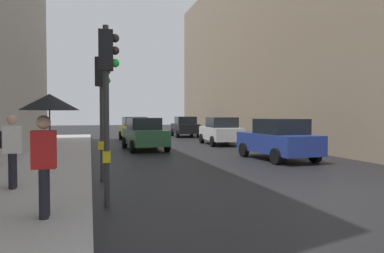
{
  "coord_description": "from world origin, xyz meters",
  "views": [
    {
      "loc": [
        -5.47,
        -7.59,
        1.94
      ],
      "look_at": [
        -0.39,
        10.47,
        1.32
      ],
      "focal_mm": 33.94,
      "sensor_mm": 36.0,
      "label": 1
    }
  ],
  "objects_px": {
    "car_blue_van": "(278,139)",
    "car_green_estate": "(145,134)",
    "car_dark_suv": "(185,127)",
    "traffic_light_near_left": "(107,82)",
    "car_yellow_taxi": "(135,129)",
    "pedestrian_with_umbrella": "(48,120)",
    "pedestrian_with_black_backpack": "(10,147)",
    "traffic_light_near_right": "(102,93)",
    "car_white_compact": "(221,131)"
  },
  "relations": [
    {
      "from": "car_green_estate",
      "to": "pedestrian_with_umbrella",
      "type": "height_order",
      "value": "pedestrian_with_umbrella"
    },
    {
      "from": "car_dark_suv",
      "to": "pedestrian_with_black_backpack",
      "type": "bearing_deg",
      "value": -115.07
    },
    {
      "from": "car_green_estate",
      "to": "car_white_compact",
      "type": "xyz_separation_m",
      "value": [
        5.2,
        2.05,
        0.0
      ]
    },
    {
      "from": "traffic_light_near_left",
      "to": "car_white_compact",
      "type": "height_order",
      "value": "traffic_light_near_left"
    },
    {
      "from": "car_blue_van",
      "to": "traffic_light_near_left",
      "type": "bearing_deg",
      "value": -140.54
    },
    {
      "from": "traffic_light_near_left",
      "to": "car_dark_suv",
      "type": "height_order",
      "value": "traffic_light_near_left"
    },
    {
      "from": "traffic_light_near_right",
      "to": "car_dark_suv",
      "type": "relative_size",
      "value": 0.86
    },
    {
      "from": "car_dark_suv",
      "to": "pedestrian_with_umbrella",
      "type": "distance_m",
      "value": 25.42
    },
    {
      "from": "traffic_light_near_right",
      "to": "pedestrian_with_umbrella",
      "type": "bearing_deg",
      "value": -104.46
    },
    {
      "from": "pedestrian_with_black_backpack",
      "to": "pedestrian_with_umbrella",
      "type": "bearing_deg",
      "value": -68.12
    },
    {
      "from": "car_blue_van",
      "to": "pedestrian_with_umbrella",
      "type": "xyz_separation_m",
      "value": [
        -8.45,
        -7.22,
        0.96
      ]
    },
    {
      "from": "car_dark_suv",
      "to": "pedestrian_with_black_backpack",
      "type": "xyz_separation_m",
      "value": [
        -9.83,
        -21.01,
        0.29
      ]
    },
    {
      "from": "traffic_light_near_right",
      "to": "pedestrian_with_umbrella",
      "type": "xyz_separation_m",
      "value": [
        -1.05,
        -4.08,
        -0.71
      ]
    },
    {
      "from": "car_yellow_taxi",
      "to": "car_white_compact",
      "type": "xyz_separation_m",
      "value": [
        4.86,
        -5.24,
        0.0
      ]
    },
    {
      "from": "traffic_light_near_left",
      "to": "pedestrian_with_black_backpack",
      "type": "bearing_deg",
      "value": 141.76
    },
    {
      "from": "traffic_light_near_left",
      "to": "car_green_estate",
      "type": "xyz_separation_m",
      "value": [
        2.52,
        12.0,
        -1.75
      ]
    },
    {
      "from": "traffic_light_near_left",
      "to": "car_dark_suv",
      "type": "bearing_deg",
      "value": 71.49
    },
    {
      "from": "pedestrian_with_umbrella",
      "to": "pedestrian_with_black_backpack",
      "type": "xyz_separation_m",
      "value": [
        -1.15,
        2.87,
        -0.68
      ]
    },
    {
      "from": "car_green_estate",
      "to": "car_blue_van",
      "type": "height_order",
      "value": "same"
    },
    {
      "from": "traffic_light_near_right",
      "to": "car_white_compact",
      "type": "xyz_separation_m",
      "value": [
        7.72,
        11.1,
        -1.67
      ]
    },
    {
      "from": "traffic_light_near_right",
      "to": "pedestrian_with_black_backpack",
      "type": "height_order",
      "value": "traffic_light_near_right"
    },
    {
      "from": "car_yellow_taxi",
      "to": "car_blue_van",
      "type": "xyz_separation_m",
      "value": [
        4.54,
        -13.2,
        0.0
      ]
    },
    {
      "from": "car_green_estate",
      "to": "car_blue_van",
      "type": "xyz_separation_m",
      "value": [
        4.88,
        -5.91,
        0.0
      ]
    },
    {
      "from": "car_blue_van",
      "to": "car_green_estate",
      "type": "bearing_deg",
      "value": 129.56
    },
    {
      "from": "traffic_light_near_left",
      "to": "car_yellow_taxi",
      "type": "relative_size",
      "value": 0.89
    },
    {
      "from": "traffic_light_near_left",
      "to": "pedestrian_with_umbrella",
      "type": "relative_size",
      "value": 1.78
    },
    {
      "from": "car_white_compact",
      "to": "pedestrian_with_black_backpack",
      "type": "bearing_deg",
      "value": -128.9
    },
    {
      "from": "car_dark_suv",
      "to": "car_yellow_taxi",
      "type": "bearing_deg",
      "value": -143.98
    },
    {
      "from": "car_green_estate",
      "to": "car_white_compact",
      "type": "distance_m",
      "value": 5.59
    },
    {
      "from": "car_yellow_taxi",
      "to": "car_blue_van",
      "type": "distance_m",
      "value": 13.96
    },
    {
      "from": "car_dark_suv",
      "to": "car_green_estate",
      "type": "height_order",
      "value": "same"
    },
    {
      "from": "car_green_estate",
      "to": "car_yellow_taxi",
      "type": "relative_size",
      "value": 1.01
    },
    {
      "from": "pedestrian_with_umbrella",
      "to": "pedestrian_with_black_backpack",
      "type": "relative_size",
      "value": 1.21
    },
    {
      "from": "car_green_estate",
      "to": "car_yellow_taxi",
      "type": "xyz_separation_m",
      "value": [
        0.34,
        7.29,
        0.0
      ]
    },
    {
      "from": "car_dark_suv",
      "to": "car_blue_van",
      "type": "relative_size",
      "value": 1.0
    },
    {
      "from": "car_yellow_taxi",
      "to": "pedestrian_with_umbrella",
      "type": "bearing_deg",
      "value": -100.85
    },
    {
      "from": "traffic_light_near_right",
      "to": "car_blue_van",
      "type": "relative_size",
      "value": 0.86
    },
    {
      "from": "car_green_estate",
      "to": "car_blue_van",
      "type": "distance_m",
      "value": 7.66
    },
    {
      "from": "car_blue_van",
      "to": "pedestrian_with_umbrella",
      "type": "bearing_deg",
      "value": -139.5
    },
    {
      "from": "traffic_light_near_left",
      "to": "car_white_compact",
      "type": "bearing_deg",
      "value": 61.21
    },
    {
      "from": "pedestrian_with_umbrella",
      "to": "pedestrian_with_black_backpack",
      "type": "distance_m",
      "value": 3.17
    },
    {
      "from": "traffic_light_near_left",
      "to": "car_green_estate",
      "type": "relative_size",
      "value": 0.88
    },
    {
      "from": "car_yellow_taxi",
      "to": "pedestrian_with_umbrella",
      "type": "distance_m",
      "value": 20.81
    },
    {
      "from": "pedestrian_with_black_backpack",
      "to": "car_blue_van",
      "type": "bearing_deg",
      "value": 24.36
    },
    {
      "from": "pedestrian_with_umbrella",
      "to": "car_yellow_taxi",
      "type": "bearing_deg",
      "value": 79.15
    },
    {
      "from": "car_dark_suv",
      "to": "car_green_estate",
      "type": "relative_size",
      "value": 1.0
    },
    {
      "from": "car_green_estate",
      "to": "pedestrian_with_black_backpack",
      "type": "relative_size",
      "value": 2.43
    },
    {
      "from": "traffic_light_near_right",
      "to": "car_yellow_taxi",
      "type": "relative_size",
      "value": 0.86
    },
    {
      "from": "traffic_light_near_left",
      "to": "pedestrian_with_umbrella",
      "type": "xyz_separation_m",
      "value": [
        -1.06,
        -1.13,
        -0.78
      ]
    },
    {
      "from": "traffic_light_near_left",
      "to": "pedestrian_with_umbrella",
      "type": "distance_m",
      "value": 1.73
    }
  ]
}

